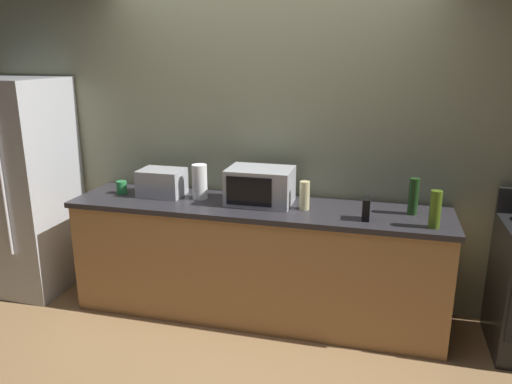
# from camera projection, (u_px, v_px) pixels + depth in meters

# --- Properties ---
(ground_plane) EXTENTS (8.00, 8.00, 0.00)m
(ground_plane) POSITION_uv_depth(u_px,v_px,m) (242.00, 340.00, 3.54)
(ground_plane) COLOR #A87F51
(back_wall) EXTENTS (6.40, 0.10, 2.70)m
(back_wall) POSITION_uv_depth(u_px,v_px,m) (269.00, 136.00, 3.92)
(back_wall) COLOR gray
(back_wall) RESTS_ON ground_plane
(counter_run) EXTENTS (2.84, 0.64, 0.90)m
(counter_run) POSITION_uv_depth(u_px,v_px,m) (256.00, 260.00, 3.79)
(counter_run) COLOR #B27F4C
(counter_run) RESTS_ON ground_plane
(refrigerator) EXTENTS (0.72, 0.73, 1.80)m
(refrigerator) POSITION_uv_depth(u_px,v_px,m) (22.00, 187.00, 4.17)
(refrigerator) COLOR #B7BABF
(refrigerator) RESTS_ON ground_plane
(microwave) EXTENTS (0.48, 0.35, 0.27)m
(microwave) POSITION_uv_depth(u_px,v_px,m) (260.00, 186.00, 3.67)
(microwave) COLOR #B7BABF
(microwave) RESTS_ON counter_run
(toaster_oven) EXTENTS (0.34, 0.26, 0.21)m
(toaster_oven) POSITION_uv_depth(u_px,v_px,m) (162.00, 182.00, 3.88)
(toaster_oven) COLOR #B7BABF
(toaster_oven) RESTS_ON counter_run
(paper_towel_roll) EXTENTS (0.12, 0.12, 0.27)m
(paper_towel_roll) POSITION_uv_depth(u_px,v_px,m) (200.00, 182.00, 3.79)
(paper_towel_roll) COLOR white
(paper_towel_roll) RESTS_ON counter_run
(cordless_phone) EXTENTS (0.05, 0.11, 0.15)m
(cordless_phone) POSITION_uv_depth(u_px,v_px,m) (366.00, 209.00, 3.32)
(cordless_phone) COLOR black
(cordless_phone) RESTS_ON counter_run
(bottle_olive_oil) EXTENTS (0.07, 0.07, 0.25)m
(bottle_olive_oil) POSITION_uv_depth(u_px,v_px,m) (435.00, 209.00, 3.16)
(bottle_olive_oil) COLOR #4C6B19
(bottle_olive_oil) RESTS_ON counter_run
(bottle_hand_soap) EXTENTS (0.07, 0.07, 0.21)m
(bottle_hand_soap) POSITION_uv_depth(u_px,v_px,m) (305.00, 195.00, 3.54)
(bottle_hand_soap) COLOR beige
(bottle_hand_soap) RESTS_ON counter_run
(bottle_wine) EXTENTS (0.07, 0.07, 0.26)m
(bottle_wine) POSITION_uv_depth(u_px,v_px,m) (413.00, 196.00, 3.42)
(bottle_wine) COLOR #1E3F19
(bottle_wine) RESTS_ON counter_run
(mug_green) EXTENTS (0.08, 0.08, 0.10)m
(mug_green) POSITION_uv_depth(u_px,v_px,m) (122.00, 187.00, 3.95)
(mug_green) COLOR #2D8C47
(mug_green) RESTS_ON counter_run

